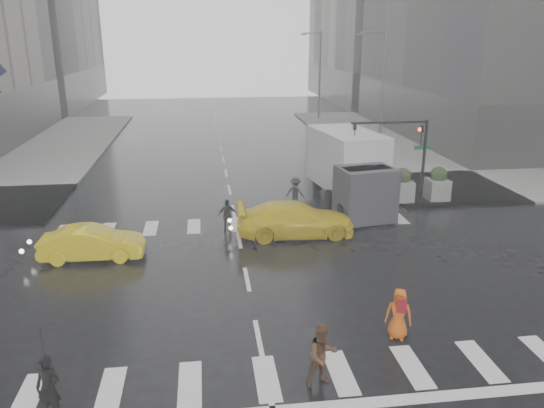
{
  "coord_description": "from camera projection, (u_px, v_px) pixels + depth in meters",
  "views": [
    {
      "loc": [
        -1.41,
        -17.8,
        8.63
      ],
      "look_at": [
        1.2,
        2.0,
        2.24
      ],
      "focal_mm": 35.0,
      "sensor_mm": 36.0,
      "label": 1
    }
  ],
  "objects": [
    {
      "name": "street_lamp_near",
      "position": [
        381.0,
        91.0,
        36.46
      ],
      "size": [
        2.15,
        0.22,
        9.0
      ],
      "color": "#59595B",
      "rests_on": "ground"
    },
    {
      "name": "ground",
      "position": [
        247.0,
        279.0,
        19.62
      ],
      "size": [
        120.0,
        120.0,
        0.0
      ],
      "primitive_type": "plane",
      "color": "black",
      "rests_on": "ground"
    },
    {
      "name": "pedestrian_brown",
      "position": [
        322.0,
        355.0,
        13.46
      ],
      "size": [
        0.97,
        0.84,
        1.72
      ],
      "primitive_type": "imported",
      "rotation": [
        0.0,
        0.0,
        0.26
      ],
      "color": "#4F301C",
      "rests_on": "ground"
    },
    {
      "name": "taxi_mid",
      "position": [
        92.0,
        243.0,
        21.23
      ],
      "size": [
        4.07,
        1.46,
        1.33
      ],
      "primitive_type": "imported",
      "rotation": [
        0.0,
        0.0,
        1.56
      ],
      "color": "yellow",
      "rests_on": "ground"
    },
    {
      "name": "pedestrian_black",
      "position": [
        44.0,
        358.0,
        12.06
      ],
      "size": [
        1.17,
        1.18,
        2.43
      ],
      "rotation": [
        0.0,
        0.0,
        -0.25
      ],
      "color": "black",
      "rests_on": "ground"
    },
    {
      "name": "taxi_rear",
      "position": [
        296.0,
        219.0,
        23.69
      ],
      "size": [
        4.68,
        2.23,
        1.52
      ],
      "primitive_type": "imported",
      "rotation": [
        0.0,
        0.0,
        1.55
      ],
      "color": "yellow",
      "rests_on": "ground"
    },
    {
      "name": "traffic_signal_pole",
      "position": [
        407.0,
        145.0,
        27.32
      ],
      "size": [
        4.45,
        0.42,
        4.5
      ],
      "color": "black",
      "rests_on": "ground"
    },
    {
      "name": "sidewalk_ne",
      "position": [
        493.0,
        158.0,
        38.55
      ],
      "size": [
        35.0,
        35.0,
        0.15
      ],
      "primitive_type": "cube",
      "color": "slate",
      "rests_on": "ground"
    },
    {
      "name": "pedestrian_far_a",
      "position": [
        228.0,
        215.0,
        24.25
      ],
      "size": [
        0.9,
        0.57,
        1.51
      ],
      "primitive_type": "imported",
      "rotation": [
        0.0,
        0.0,
        3.17
      ],
      "color": "black",
      "rests_on": "ground"
    },
    {
      "name": "planter_east",
      "position": [
        438.0,
        184.0,
        28.43
      ],
      "size": [
        1.1,
        1.1,
        1.8
      ],
      "color": "slate",
      "rests_on": "ground"
    },
    {
      "name": "planter_mid",
      "position": [
        402.0,
        186.0,
        28.18
      ],
      "size": [
        1.1,
        1.1,
        1.8
      ],
      "color": "slate",
      "rests_on": "ground"
    },
    {
      "name": "pedestrian_orange",
      "position": [
        399.0,
        313.0,
        15.61
      ],
      "size": [
        0.91,
        0.78,
        1.58
      ],
      "rotation": [
        0.0,
        0.0,
        -0.42
      ],
      "color": "#D9560F",
      "rests_on": "ground"
    },
    {
      "name": "box_truck",
      "position": [
        351.0,
        168.0,
        27.54
      ],
      "size": [
        2.67,
        7.13,
        3.79
      ],
      "rotation": [
        0.0,
        0.0,
        0.16
      ],
      "color": "silver",
      "rests_on": "ground"
    },
    {
      "name": "planter_west",
      "position": [
        366.0,
        187.0,
        27.93
      ],
      "size": [
        1.1,
        1.1,
        1.8
      ],
      "color": "slate",
      "rests_on": "ground"
    },
    {
      "name": "street_lamp_far",
      "position": [
        319.0,
        72.0,
        55.35
      ],
      "size": [
        2.15,
        0.22,
        9.0
      ],
      "color": "#59595B",
      "rests_on": "ground"
    },
    {
      "name": "road_markings",
      "position": [
        247.0,
        279.0,
        19.62
      ],
      "size": [
        18.0,
        48.0,
        0.01
      ],
      "primitive_type": null,
      "color": "silver",
      "rests_on": "ground"
    },
    {
      "name": "pedestrian_far_b",
      "position": [
        295.0,
        192.0,
        27.64
      ],
      "size": [
        1.17,
        1.01,
        1.58
      ],
      "primitive_type": "imported",
      "rotation": [
        0.0,
        0.0,
        2.61
      ],
      "color": "black",
      "rests_on": "ground"
    }
  ]
}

